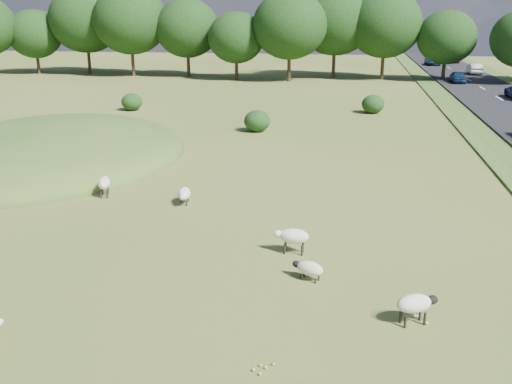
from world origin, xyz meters
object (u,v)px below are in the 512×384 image
at_px(car_3, 433,61).
at_px(car_6, 453,59).
at_px(sheep_2, 104,183).
at_px(sheep_6, 309,268).
at_px(car_5, 474,69).
at_px(sheep_0, 415,304).
at_px(sheep_5, 293,236).
at_px(car_0, 458,77).
at_px(sheep_1, 184,194).

relative_size(car_3, car_6, 1.10).
bearing_deg(car_6, car_3, 51.87).
height_order(sheep_2, car_6, car_6).
bearing_deg(sheep_6, sheep_2, -11.47).
bearing_deg(sheep_6, car_6, -77.89).
relative_size(car_3, car_5, 1.06).
distance_m(sheep_0, sheep_5, 5.76).
height_order(sheep_2, car_0, car_0).
bearing_deg(car_3, sheep_0, -97.27).
bearing_deg(sheep_5, car_0, -102.51).
height_order(sheep_0, car_5, car_5).
distance_m(sheep_0, car_6, 86.51).
relative_size(sheep_0, car_3, 0.28).
xyz_separation_m(sheep_6, car_0, (13.37, 54.60, 0.51)).
relative_size(sheep_0, car_0, 0.33).
bearing_deg(car_6, car_0, 82.40).
bearing_deg(car_6, sheep_2, 70.18).
bearing_deg(sheep_2, sheep_5, -137.53).
xyz_separation_m(sheep_1, car_0, (19.54, 47.86, 0.45)).
distance_m(sheep_0, car_0, 57.78).
distance_m(sheep_2, car_5, 63.93).
bearing_deg(sheep_5, sheep_2, -26.18).
relative_size(sheep_5, car_6, 0.31).
xyz_separation_m(sheep_6, car_3, (13.37, 78.26, 0.49)).
relative_size(car_5, car_6, 1.03).
distance_m(car_0, car_6, 28.75).
bearing_deg(sheep_0, sheep_5, 107.81).
bearing_deg(sheep_2, sheep_6, -144.09).
bearing_deg(car_5, sheep_5, 74.12).
bearing_deg(car_0, sheep_1, -112.21).
distance_m(sheep_2, car_0, 52.93).
bearing_deg(sheep_6, sheep_5, -46.15).
xyz_separation_m(sheep_5, car_6, (17.91, 81.07, 0.20)).
bearing_deg(car_6, sheep_1, 73.01).
relative_size(sheep_1, sheep_2, 0.98).
relative_size(sheep_0, car_6, 0.31).
bearing_deg(sheep_0, sheep_1, 111.81).
xyz_separation_m(sheep_0, car_0, (10.26, 56.86, 0.28)).
relative_size(sheep_1, car_5, 0.30).
xyz_separation_m(sheep_0, car_3, (10.26, 80.52, 0.26)).
distance_m(sheep_1, sheep_5, 7.19).
distance_m(sheep_1, car_5, 62.74).
height_order(sheep_0, sheep_1, sheep_0).
relative_size(sheep_1, car_6, 0.32).
bearing_deg(sheep_0, car_5, 54.15).
height_order(sheep_1, sheep_2, sheep_2).
bearing_deg(sheep_2, sheep_1, -115.37).
distance_m(sheep_0, sheep_6, 3.85).
bearing_deg(sheep_6, car_5, -81.01).
bearing_deg(sheep_6, car_3, -75.91).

